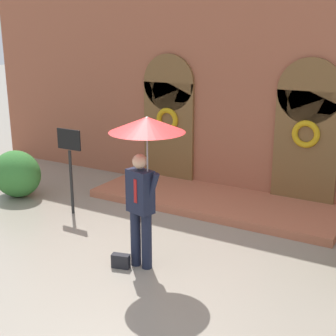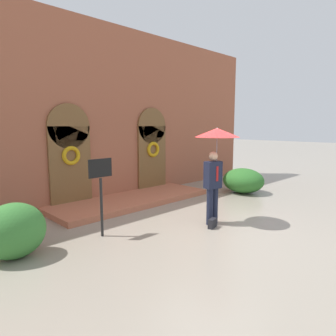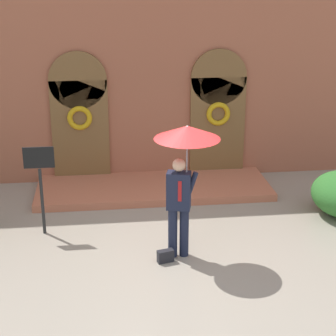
{
  "view_description": "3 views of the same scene",
  "coord_description": "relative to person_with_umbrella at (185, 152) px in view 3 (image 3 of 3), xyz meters",
  "views": [
    {
      "loc": [
        3.8,
        -5.44,
        3.49
      ],
      "look_at": [
        -0.29,
        1.61,
        1.13
      ],
      "focal_mm": 50.0,
      "sensor_mm": 36.0,
      "label": 1
    },
    {
      "loc": [
        -5.66,
        -4.32,
        2.43
      ],
      "look_at": [
        -0.31,
        1.13,
        1.33
      ],
      "focal_mm": 32.0,
      "sensor_mm": 36.0,
      "label": 2
    },
    {
      "loc": [
        -1.06,
        -8.65,
        4.8
      ],
      "look_at": [
        0.12,
        1.31,
        1.18
      ],
      "focal_mm": 60.0,
      "sensor_mm": 36.0,
      "label": 3
    }
  ],
  "objects": [
    {
      "name": "sign_post",
      "position": [
        -2.51,
        1.18,
        -0.75
      ],
      "size": [
        0.56,
        0.06,
        1.72
      ],
      "color": "black",
      "rests_on": "ground"
    },
    {
      "name": "ground_plane",
      "position": [
        -0.25,
        -0.03,
        -1.91
      ],
      "size": [
        80.0,
        80.0,
        0.0
      ],
      "primitive_type": "plane",
      "color": "gray"
    },
    {
      "name": "building_facade",
      "position": [
        -0.25,
        4.12,
        0.77
      ],
      "size": [
        14.0,
        2.3,
        5.6
      ],
      "color": "#9E563D",
      "rests_on": "ground"
    },
    {
      "name": "person_with_umbrella",
      "position": [
        0.0,
        0.0,
        0.0
      ],
      "size": [
        1.1,
        1.1,
        2.36
      ],
      "color": "#191E33",
      "rests_on": "ground"
    },
    {
      "name": "handbag",
      "position": [
        -0.35,
        -0.2,
        -1.8
      ],
      "size": [
        0.3,
        0.19,
        0.22
      ],
      "primitive_type": "cube",
      "rotation": [
        0.0,
        0.0,
        0.26
      ],
      "color": "black",
      "rests_on": "ground"
    }
  ]
}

